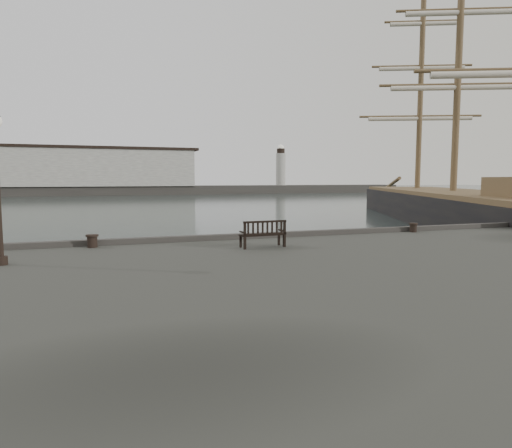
% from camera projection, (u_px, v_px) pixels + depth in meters
% --- Properties ---
extents(ground, '(400.00, 400.00, 0.00)m').
position_uv_depth(ground, '(281.00, 278.00, 16.96)').
color(ground, black).
rests_on(ground, ground).
extents(breakwater, '(140.00, 9.50, 12.20)m').
position_uv_depth(breakwater, '(104.00, 176.00, 101.38)').
color(breakwater, '#383530').
rests_on(breakwater, ground).
extents(bench, '(1.43, 0.54, 0.81)m').
position_uv_depth(bench, '(263.00, 239.00, 14.08)').
color(bench, black).
rests_on(bench, quay).
extents(bollard_left, '(0.47, 0.47, 0.40)m').
position_uv_depth(bollard_left, '(92.00, 241.00, 14.06)').
color(bollard_left, black).
rests_on(bollard_left, quay).
extents(bollard_right, '(0.42, 0.42, 0.36)m').
position_uv_depth(bollard_right, '(413.00, 228.00, 18.12)').
color(bollard_right, black).
rests_on(bollard_right, quay).
extents(tall_ship_main, '(23.22, 39.29, 29.61)m').
position_uv_depth(tall_ship_main, '(452.00, 213.00, 38.37)').
color(tall_ship_main, black).
rests_on(tall_ship_main, ground).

